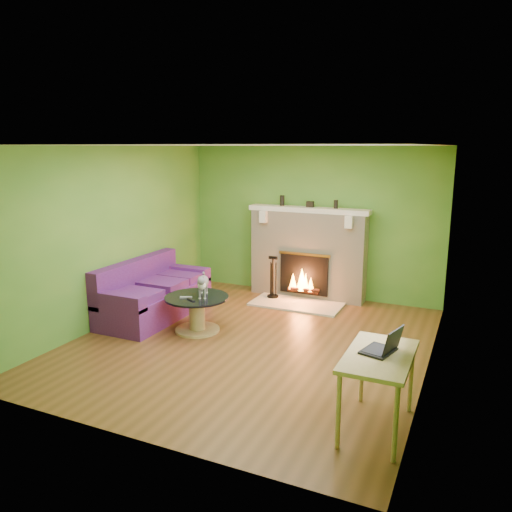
# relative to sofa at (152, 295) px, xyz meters

# --- Properties ---
(floor) EXTENTS (5.00, 5.00, 0.00)m
(floor) POSITION_rel_sofa_xyz_m (1.86, -0.35, -0.34)
(floor) COLOR brown
(floor) RESTS_ON ground
(ceiling) EXTENTS (5.00, 5.00, 0.00)m
(ceiling) POSITION_rel_sofa_xyz_m (1.86, -0.35, 2.26)
(ceiling) COLOR white
(ceiling) RESTS_ON wall_back
(wall_back) EXTENTS (5.00, 0.00, 5.00)m
(wall_back) POSITION_rel_sofa_xyz_m (1.86, 2.15, 0.96)
(wall_back) COLOR #42832B
(wall_back) RESTS_ON floor
(wall_front) EXTENTS (5.00, 0.00, 5.00)m
(wall_front) POSITION_rel_sofa_xyz_m (1.86, -2.85, 0.96)
(wall_front) COLOR #42832B
(wall_front) RESTS_ON floor
(wall_left) EXTENTS (0.00, 5.00, 5.00)m
(wall_left) POSITION_rel_sofa_xyz_m (-0.39, -0.35, 0.96)
(wall_left) COLOR #42832B
(wall_left) RESTS_ON floor
(wall_right) EXTENTS (0.00, 5.00, 5.00)m
(wall_right) POSITION_rel_sofa_xyz_m (4.11, -0.35, 0.96)
(wall_right) COLOR #42832B
(wall_right) RESTS_ON floor
(window_frame) EXTENTS (0.00, 1.20, 1.20)m
(window_frame) POSITION_rel_sofa_xyz_m (4.10, -1.25, 1.21)
(window_frame) COLOR silver
(window_frame) RESTS_ON wall_right
(window_pane) EXTENTS (0.00, 1.06, 1.06)m
(window_pane) POSITION_rel_sofa_xyz_m (4.09, -1.25, 1.21)
(window_pane) COLOR white
(window_pane) RESTS_ON wall_right
(fireplace) EXTENTS (2.10, 0.46, 1.58)m
(fireplace) POSITION_rel_sofa_xyz_m (1.86, 1.96, 0.43)
(fireplace) COLOR beige
(fireplace) RESTS_ON floor
(hearth) EXTENTS (1.50, 0.75, 0.03)m
(hearth) POSITION_rel_sofa_xyz_m (1.86, 1.45, -0.32)
(hearth) COLOR beige
(hearth) RESTS_ON floor
(mantel) EXTENTS (2.10, 0.28, 0.08)m
(mantel) POSITION_rel_sofa_xyz_m (1.86, 1.94, 1.20)
(mantel) COLOR white
(mantel) RESTS_ON fireplace
(sofa) EXTENTS (0.89, 1.94, 0.87)m
(sofa) POSITION_rel_sofa_xyz_m (0.00, 0.00, 0.00)
(sofa) COLOR #4B185C
(sofa) RESTS_ON floor
(coffee_table) EXTENTS (0.91, 0.91, 0.51)m
(coffee_table) POSITION_rel_sofa_xyz_m (0.97, -0.28, -0.04)
(coffee_table) COLOR tan
(coffee_table) RESTS_ON floor
(desk) EXTENTS (0.58, 1.01, 0.74)m
(desk) POSITION_rel_sofa_xyz_m (3.81, -1.78, 0.32)
(desk) COLOR tan
(desk) RESTS_ON floor
(cat) EXTENTS (0.42, 0.59, 0.35)m
(cat) POSITION_rel_sofa_xyz_m (1.05, -0.23, 0.35)
(cat) COLOR slate
(cat) RESTS_ON coffee_table
(remote_silver) EXTENTS (0.17, 0.11, 0.02)m
(remote_silver) POSITION_rel_sofa_xyz_m (0.87, -0.40, 0.18)
(remote_silver) COLOR gray
(remote_silver) RESTS_ON coffee_table
(remote_black) EXTENTS (0.16, 0.11, 0.02)m
(remote_black) POSITION_rel_sofa_xyz_m (0.99, -0.46, 0.18)
(remote_black) COLOR black
(remote_black) RESTS_ON coffee_table
(laptop) EXTENTS (0.36, 0.39, 0.25)m
(laptop) POSITION_rel_sofa_xyz_m (3.79, -1.73, 0.53)
(laptop) COLOR black
(laptop) RESTS_ON desk
(fire_tools) EXTENTS (0.19, 0.19, 0.73)m
(fire_tools) POSITION_rel_sofa_xyz_m (1.36, 1.60, 0.06)
(fire_tools) COLOR black
(fire_tools) RESTS_ON hearth
(mantel_vase_left) EXTENTS (0.08, 0.08, 0.18)m
(mantel_vase_left) POSITION_rel_sofa_xyz_m (1.37, 1.97, 1.33)
(mantel_vase_left) COLOR black
(mantel_vase_left) RESTS_ON mantel
(mantel_vase_right) EXTENTS (0.07, 0.07, 0.14)m
(mantel_vase_right) POSITION_rel_sofa_xyz_m (2.32, 1.97, 1.31)
(mantel_vase_right) COLOR black
(mantel_vase_right) RESTS_ON mantel
(mantel_box) EXTENTS (0.12, 0.08, 0.10)m
(mantel_box) POSITION_rel_sofa_xyz_m (1.88, 1.97, 1.29)
(mantel_box) COLOR black
(mantel_box) RESTS_ON mantel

